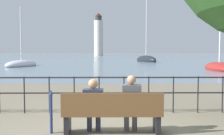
{
  "coord_description": "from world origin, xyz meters",
  "views": [
    {
      "loc": [
        -0.07,
        -5.26,
        1.73
      ],
      "look_at": [
        0.0,
        0.5,
        1.38
      ],
      "focal_mm": 40.0,
      "sensor_mm": 36.0,
      "label": 1
    }
  ],
  "objects_px": {
    "park_bench": "(112,113)",
    "seated_person_left": "(93,103)",
    "sailboat_4": "(219,67)",
    "seated_person_right": "(131,101)",
    "sailboat_2": "(22,64)",
    "harbor_lighthouse": "(99,36)",
    "closed_umbrella": "(51,109)",
    "sailboat_0": "(146,60)"
  },
  "relations": [
    {
      "from": "seated_person_right",
      "to": "harbor_lighthouse",
      "type": "xyz_separation_m",
      "value": [
        -5.99,
        126.02,
        9.76
      ]
    },
    {
      "from": "park_bench",
      "to": "seated_person_left",
      "type": "relative_size",
      "value": 1.81
    },
    {
      "from": "sailboat_0",
      "to": "park_bench",
      "type": "bearing_deg",
      "value": -120.28
    },
    {
      "from": "seated_person_right",
      "to": "closed_umbrella",
      "type": "height_order",
      "value": "seated_person_right"
    },
    {
      "from": "sailboat_2",
      "to": "harbor_lighthouse",
      "type": "relative_size",
      "value": 0.35
    },
    {
      "from": "seated_person_left",
      "to": "sailboat_4",
      "type": "height_order",
      "value": "sailboat_4"
    },
    {
      "from": "park_bench",
      "to": "sailboat_2",
      "type": "bearing_deg",
      "value": 112.89
    },
    {
      "from": "seated_person_right",
      "to": "sailboat_0",
      "type": "height_order",
      "value": "sailboat_0"
    },
    {
      "from": "seated_person_left",
      "to": "sailboat_4",
      "type": "bearing_deg",
      "value": 59.69
    },
    {
      "from": "park_bench",
      "to": "sailboat_4",
      "type": "relative_size",
      "value": 0.18
    },
    {
      "from": "seated_person_left",
      "to": "sailboat_0",
      "type": "height_order",
      "value": "sailboat_0"
    },
    {
      "from": "sailboat_2",
      "to": "harbor_lighthouse",
      "type": "height_order",
      "value": "harbor_lighthouse"
    },
    {
      "from": "seated_person_right",
      "to": "sailboat_4",
      "type": "relative_size",
      "value": 0.11
    },
    {
      "from": "park_bench",
      "to": "sailboat_2",
      "type": "xyz_separation_m",
      "value": [
        -11.14,
        26.39,
        -0.18
      ]
    },
    {
      "from": "harbor_lighthouse",
      "to": "sailboat_0",
      "type": "bearing_deg",
      "value": -81.54
    },
    {
      "from": "seated_person_right",
      "to": "sailboat_4",
      "type": "xyz_separation_m",
      "value": [
        10.5,
        19.35,
        -0.37
      ]
    },
    {
      "from": "closed_umbrella",
      "to": "park_bench",
      "type": "bearing_deg",
      "value": -2.73
    },
    {
      "from": "seated_person_left",
      "to": "sailboat_0",
      "type": "relative_size",
      "value": 0.09
    },
    {
      "from": "sailboat_0",
      "to": "sailboat_2",
      "type": "bearing_deg",
      "value": -160.22
    },
    {
      "from": "harbor_lighthouse",
      "to": "sailboat_4",
      "type": "bearing_deg",
      "value": -81.21
    },
    {
      "from": "seated_person_right",
      "to": "sailboat_2",
      "type": "xyz_separation_m",
      "value": [
        -11.55,
        26.31,
        -0.42
      ]
    },
    {
      "from": "seated_person_left",
      "to": "closed_umbrella",
      "type": "height_order",
      "value": "seated_person_left"
    },
    {
      "from": "sailboat_0",
      "to": "sailboat_2",
      "type": "distance_m",
      "value": 23.83
    },
    {
      "from": "park_bench",
      "to": "closed_umbrella",
      "type": "height_order",
      "value": "closed_umbrella"
    },
    {
      "from": "closed_umbrella",
      "to": "sailboat_4",
      "type": "bearing_deg",
      "value": 57.77
    },
    {
      "from": "park_bench",
      "to": "seated_person_right",
      "type": "bearing_deg",
      "value": 11.16
    },
    {
      "from": "seated_person_left",
      "to": "sailboat_2",
      "type": "xyz_separation_m",
      "value": [
        -10.74,
        26.3,
        -0.39
      ]
    },
    {
      "from": "seated_person_left",
      "to": "harbor_lighthouse",
      "type": "distance_m",
      "value": 126.5
    },
    {
      "from": "seated_person_left",
      "to": "harbor_lighthouse",
      "type": "height_order",
      "value": "harbor_lighthouse"
    },
    {
      "from": "sailboat_4",
      "to": "sailboat_2",
      "type": "bearing_deg",
      "value": 168.17
    },
    {
      "from": "seated_person_left",
      "to": "sailboat_4",
      "type": "distance_m",
      "value": 22.42
    },
    {
      "from": "sailboat_2",
      "to": "harbor_lighthouse",
      "type": "xyz_separation_m",
      "value": [
        5.56,
        99.71,
        10.18
      ]
    },
    {
      "from": "sailboat_4",
      "to": "harbor_lighthouse",
      "type": "distance_m",
      "value": 108.41
    },
    {
      "from": "closed_umbrella",
      "to": "sailboat_2",
      "type": "bearing_deg",
      "value": 110.49
    },
    {
      "from": "park_bench",
      "to": "sailboat_4",
      "type": "height_order",
      "value": "sailboat_4"
    },
    {
      "from": "closed_umbrella",
      "to": "seated_person_left",
      "type": "bearing_deg",
      "value": 1.27
    },
    {
      "from": "seated_person_left",
      "to": "closed_umbrella",
      "type": "bearing_deg",
      "value": -178.73
    },
    {
      "from": "sailboat_2",
      "to": "sailboat_4",
      "type": "height_order",
      "value": "sailboat_4"
    },
    {
      "from": "seated_person_left",
      "to": "sailboat_4",
      "type": "xyz_separation_m",
      "value": [
        11.31,
        19.35,
        -0.34
      ]
    },
    {
      "from": "sailboat_4",
      "to": "seated_person_right",
      "type": "bearing_deg",
      "value": -112.82
    },
    {
      "from": "sailboat_0",
      "to": "closed_umbrella",
      "type": "bearing_deg",
      "value": -122.02
    },
    {
      "from": "sailboat_0",
      "to": "harbor_lighthouse",
      "type": "height_order",
      "value": "harbor_lighthouse"
    }
  ]
}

